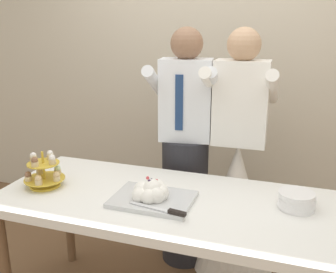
{
  "coord_description": "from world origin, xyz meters",
  "views": [
    {
      "loc": [
        0.63,
        -1.77,
        1.68
      ],
      "look_at": [
        -0.01,
        0.15,
        1.07
      ],
      "focal_mm": 40.75,
      "sensor_mm": 36.0,
      "label": 1
    }
  ],
  "objects_px": {
    "cupcake_stand": "(44,173)",
    "person_bride": "(236,191)",
    "main_cake_tray": "(152,194)",
    "plate_stack": "(297,200)",
    "dessert_table": "(162,210)",
    "person_groom": "(185,163)"
  },
  "relations": [
    {
      "from": "cupcake_stand",
      "to": "person_bride",
      "type": "height_order",
      "value": "person_bride"
    },
    {
      "from": "main_cake_tray",
      "to": "person_bride",
      "type": "bearing_deg",
      "value": 63.94
    },
    {
      "from": "main_cake_tray",
      "to": "plate_stack",
      "type": "xyz_separation_m",
      "value": [
        0.72,
        0.16,
        0.0
      ]
    },
    {
      "from": "plate_stack",
      "to": "person_bride",
      "type": "xyz_separation_m",
      "value": [
        -0.38,
        0.54,
        -0.24
      ]
    },
    {
      "from": "cupcake_stand",
      "to": "person_bride",
      "type": "xyz_separation_m",
      "value": [
        1.0,
        0.71,
        -0.28
      ]
    },
    {
      "from": "cupcake_stand",
      "to": "main_cake_tray",
      "type": "xyz_separation_m",
      "value": [
        0.66,
        0.01,
        -0.04
      ]
    },
    {
      "from": "dessert_table",
      "to": "person_bride",
      "type": "bearing_deg",
      "value": 63.92
    },
    {
      "from": "dessert_table",
      "to": "main_cake_tray",
      "type": "distance_m",
      "value": 0.13
    },
    {
      "from": "person_bride",
      "to": "cupcake_stand",
      "type": "bearing_deg",
      "value": -144.58
    },
    {
      "from": "main_cake_tray",
      "to": "dessert_table",
      "type": "bearing_deg",
      "value": 64.23
    },
    {
      "from": "person_groom",
      "to": "cupcake_stand",
      "type": "bearing_deg",
      "value": -132.45
    },
    {
      "from": "dessert_table",
      "to": "person_groom",
      "type": "xyz_separation_m",
      "value": [
        -0.05,
        0.62,
        0.05
      ]
    },
    {
      "from": "plate_stack",
      "to": "main_cake_tray",
      "type": "bearing_deg",
      "value": -167.45
    },
    {
      "from": "dessert_table",
      "to": "person_bride",
      "type": "distance_m",
      "value": 0.72
    },
    {
      "from": "plate_stack",
      "to": "person_groom",
      "type": "bearing_deg",
      "value": 144.57
    },
    {
      "from": "person_groom",
      "to": "main_cake_tray",
      "type": "bearing_deg",
      "value": -88.4
    },
    {
      "from": "person_bride",
      "to": "dessert_table",
      "type": "bearing_deg",
      "value": -116.08
    },
    {
      "from": "person_groom",
      "to": "person_bride",
      "type": "relative_size",
      "value": 1.0
    },
    {
      "from": "plate_stack",
      "to": "person_groom",
      "type": "relative_size",
      "value": 0.11
    },
    {
      "from": "cupcake_stand",
      "to": "plate_stack",
      "type": "height_order",
      "value": "cupcake_stand"
    },
    {
      "from": "person_groom",
      "to": "plate_stack",
      "type": "bearing_deg",
      "value": -35.43
    },
    {
      "from": "person_bride",
      "to": "plate_stack",
      "type": "bearing_deg",
      "value": -54.87
    }
  ]
}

